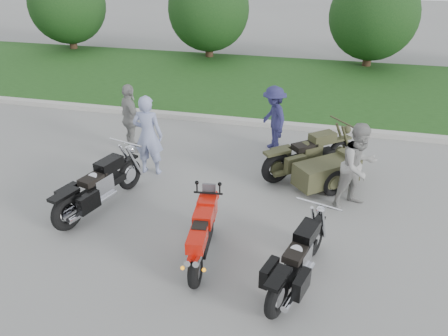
% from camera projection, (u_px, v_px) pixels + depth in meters
% --- Properties ---
extents(ground, '(80.00, 80.00, 0.00)m').
position_uv_depth(ground, '(169.00, 241.00, 8.04)').
color(ground, gray).
rests_on(ground, ground).
extents(curb, '(60.00, 0.30, 0.15)m').
position_uv_depth(curb, '(238.00, 121.00, 13.17)').
color(curb, '#BAB7AF').
rests_on(curb, ground).
extents(grass_strip, '(60.00, 8.00, 0.14)m').
position_uv_depth(grass_strip, '(261.00, 83.00, 16.74)').
color(grass_strip, '#2B5F20').
rests_on(grass_strip, ground).
extents(tree_far_left, '(3.60, 3.60, 4.00)m').
position_uv_depth(tree_far_left, '(67.00, 5.00, 20.76)').
color(tree_far_left, '#3F2B1C').
rests_on(tree_far_left, ground).
extents(tree_mid_left, '(3.60, 3.60, 4.00)m').
position_uv_depth(tree_mid_left, '(209.00, 10.00, 19.27)').
color(tree_mid_left, '#3F2B1C').
rests_on(tree_mid_left, ground).
extents(tree_mid_right, '(3.60, 3.60, 4.00)m').
position_uv_depth(tree_mid_right, '(374.00, 16.00, 17.79)').
color(tree_mid_right, '#3F2B1C').
rests_on(tree_mid_right, ground).
extents(sportbike_red, '(0.45, 1.92, 0.91)m').
position_uv_depth(sportbike_red, '(202.00, 234.00, 7.33)').
color(sportbike_red, black).
rests_on(sportbike_red, ground).
extents(cruiser_left, '(0.83, 2.43, 0.96)m').
position_uv_depth(cruiser_left, '(97.00, 189.00, 8.77)').
color(cruiser_left, black).
rests_on(cruiser_left, ground).
extents(cruiser_right, '(0.78, 2.23, 0.88)m').
position_uv_depth(cruiser_right, '(297.00, 263.00, 6.82)').
color(cruiser_right, black).
rests_on(cruiser_right, ground).
extents(cruiser_sidecar, '(2.19, 2.22, 0.98)m').
position_uv_depth(cruiser_sidecar, '(318.00, 165.00, 9.74)').
color(cruiser_sidecar, black).
rests_on(cruiser_sidecar, ground).
extents(person_stripe, '(0.72, 0.49, 1.90)m').
position_uv_depth(person_stripe, '(148.00, 135.00, 10.00)').
color(person_stripe, '#8C96BF').
rests_on(person_stripe, ground).
extents(person_grey, '(1.11, 1.09, 1.81)m').
position_uv_depth(person_grey, '(358.00, 166.00, 8.72)').
color(person_grey, '#999994').
rests_on(person_grey, ground).
extents(person_denim, '(1.10, 1.27, 1.70)m').
position_uv_depth(person_denim, '(274.00, 118.00, 11.22)').
color(person_denim, navy).
rests_on(person_denim, ground).
extents(person_back, '(1.04, 1.06, 1.79)m').
position_uv_depth(person_back, '(131.00, 119.00, 11.09)').
color(person_back, gray).
rests_on(person_back, ground).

